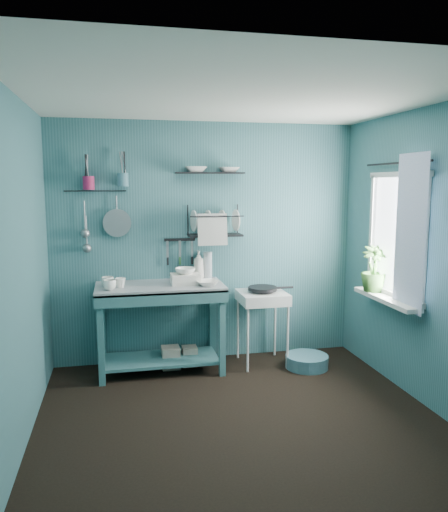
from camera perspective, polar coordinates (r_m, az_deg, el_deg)
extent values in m
plane|color=black|center=(4.20, 1.85, -18.16)|extent=(3.20, 3.20, 0.00)
plane|color=silver|center=(3.81, 2.03, 17.80)|extent=(3.20, 3.20, 0.00)
plane|color=#336268|center=(5.26, -2.01, 1.51)|extent=(3.20, 0.00, 3.20)
plane|color=#336268|center=(2.41, 10.63, -6.69)|extent=(3.20, 0.00, 3.20)
plane|color=#336268|center=(3.76, -22.44, -1.81)|extent=(0.00, 3.00, 3.00)
plane|color=#336268|center=(4.47, 22.25, -0.30)|extent=(0.00, 3.00, 3.00)
cube|color=#356C70|center=(5.07, -7.25, -8.16)|extent=(1.34, 0.84, 0.88)
imported|color=white|center=(4.78, -12.94, -3.25)|extent=(0.12, 0.12, 0.10)
imported|color=white|center=(4.88, -11.75, -3.01)|extent=(0.14, 0.14, 0.09)
imported|color=white|center=(4.94, -13.15, -2.89)|extent=(0.17, 0.17, 0.10)
cube|color=silver|center=(4.96, -4.45, -2.63)|extent=(0.28, 0.22, 0.10)
imported|color=white|center=(4.94, -4.46, -1.72)|extent=(0.20, 0.19, 0.06)
imported|color=silver|center=(5.18, -2.92, -1.03)|extent=(0.12, 0.12, 0.30)
cylinder|color=#B2BEC6|center=(5.22, -1.87, -1.07)|extent=(0.09, 0.09, 0.28)
imported|color=white|center=(4.87, -1.90, -3.10)|extent=(0.22, 0.22, 0.05)
cube|color=silver|center=(5.26, 4.37, -8.20)|extent=(0.48, 0.48, 0.76)
cylinder|color=black|center=(5.15, 4.42, -3.73)|extent=(0.30, 0.30, 0.03)
cube|color=black|center=(5.19, -5.10, 1.87)|extent=(0.32, 0.03, 0.03)
cube|color=black|center=(5.13, -1.04, 4.07)|extent=(0.58, 0.31, 0.32)
cube|color=black|center=(5.14, -1.64, 9.46)|extent=(0.71, 0.21, 0.02)
imported|color=white|center=(5.11, -3.24, 9.98)|extent=(0.25, 0.25, 0.06)
imported|color=white|center=(5.18, 0.58, 10.39)|extent=(0.21, 0.21, 0.05)
cylinder|color=#A41E4D|center=(5.08, -15.22, 8.05)|extent=(0.11, 0.11, 0.13)
cylinder|color=#3C707D|center=(5.07, -11.49, 8.54)|extent=(0.11, 0.11, 0.13)
cylinder|color=#93969B|center=(5.11, -12.13, 3.72)|extent=(0.28, 0.03, 0.28)
cylinder|color=#93969B|center=(5.13, -15.64, 4.42)|extent=(0.01, 0.01, 0.30)
cylinder|color=#93969B|center=(5.14, -15.46, 2.77)|extent=(0.01, 0.01, 0.30)
cylinder|color=black|center=(5.12, -14.50, 7.21)|extent=(0.60, 0.01, 0.01)
plane|color=white|center=(4.82, 19.20, 2.23)|extent=(0.00, 1.10, 1.10)
cube|color=silver|center=(4.87, 18.02, -4.69)|extent=(0.16, 0.95, 0.04)
plane|color=white|center=(4.53, 20.49, 2.45)|extent=(0.00, 1.35, 1.35)
cylinder|color=black|center=(4.78, 19.11, 10.00)|extent=(0.02, 1.05, 0.02)
imported|color=#396A2A|center=(5.04, 16.78, -1.41)|extent=(0.29, 0.29, 0.45)
cube|color=gray|center=(5.22, -6.12, -11.45)|extent=(0.18, 0.18, 0.22)
cube|color=gray|center=(5.28, -3.95, -11.33)|extent=(0.15, 0.15, 0.20)
cylinder|color=#41717F|center=(5.29, 9.44, -11.78)|extent=(0.44, 0.44, 0.13)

